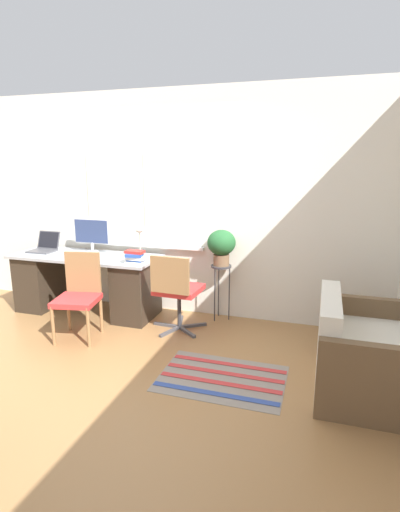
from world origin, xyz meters
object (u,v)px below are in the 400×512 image
mouse (98,258)px  couch_loveseat (359,355)px  keyboard (78,257)px  desk_lamp (140,240)px  book_stack (135,257)px  laptop (44,247)px  monitor (92,233)px  plant_stand (221,273)px  potted_plant (221,245)px  office_chair_swivel (176,289)px  desk_chair_wooden (79,294)px

mouse → couch_loveseat: size_ratio=0.06×
keyboard → desk_lamp: bearing=17.6°
desk_lamp → book_stack: (0.07, -0.28, -0.14)m
laptop → monitor: size_ratio=0.66×
keyboard → mouse: 0.28m
monitor → plant_stand: size_ratio=0.73×
potted_plant → desk_lamp: bearing=-169.2°
office_chair_swivel → plant_stand: 0.63m
keyboard → desk_lamp: (0.71, 0.23, 0.21)m
laptop → desk_lamp: bearing=1.6°
laptop → mouse: 0.94m
couch_loveseat → keyboard: bearing=77.4°
monitor → desk_chair_wooden: (0.33, -0.83, -0.50)m
potted_plant → laptop: bearing=-174.6°
desk_lamp → plant_stand: desk_lamp is taller
keyboard → desk_chair_wooden: size_ratio=0.41×
laptop → couch_loveseat: bearing=-13.3°
desk_chair_wooden → potted_plant: (1.34, 0.92, 0.44)m
laptop → keyboard: 0.66m
desk_lamp → couch_loveseat: 2.69m
desk_chair_wooden → office_chair_swivel: 1.05m
office_chair_swivel → plant_stand: size_ratio=1.33×
desk_lamp → desk_chair_wooden: bearing=-117.1°
laptop → office_chair_swivel: size_ratio=0.36×
plant_stand → potted_plant: size_ratio=1.59×
laptop → desk_chair_wooden: (0.96, -0.70, -0.31)m
desk_chair_wooden → plant_stand: bearing=23.3°
office_chair_swivel → potted_plant: 0.75m
keyboard → potted_plant: potted_plant is taller
mouse → desk_chair_wooden: (0.05, -0.49, -0.27)m
desk_lamp → desk_chair_wooden: size_ratio=0.40×
desk_chair_wooden → potted_plant: bearing=23.3°
mouse → book_stack: book_stack is taller
laptop → monitor: 0.67m
book_stack → plant_stand: bearing=27.4°
office_chair_swivel → potted_plant: bearing=-124.8°
monitor → potted_plant: (1.67, 0.09, -0.06)m
monitor → couch_loveseat: bearing=-17.9°
couch_loveseat → potted_plant: bearing=53.1°
book_stack → potted_plant: bearing=27.4°
desk_lamp → desk_chair_wooden: (-0.38, -0.74, -0.48)m
monitor → desk_lamp: size_ratio=1.33×
laptop → potted_plant: (2.30, 0.22, 0.13)m
mouse → office_chair_swivel: office_chair_swivel is taller
mouse → desk_lamp: size_ratio=0.18×
laptop → desk_chair_wooden: size_ratio=0.35×
plant_stand → book_stack: bearing=-152.6°
monitor → book_stack: 0.88m
monitor → keyboard: 0.39m
keyboard → desk_lamp: desk_lamp is taller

